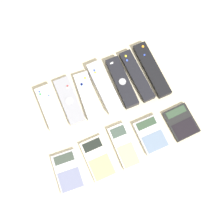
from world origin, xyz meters
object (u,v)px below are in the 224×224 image
object	(u,v)px
remote_1	(69,101)
calculator_1	(98,158)
remote_0	(51,108)
calculator_0	(68,171)
remote_5	(137,76)
calculator_3	(151,135)
remote_3	(104,87)
calculator_4	(181,122)
remote_6	(152,70)
remote_4	(122,82)
remote_2	(88,96)
calculator_2	(124,146)

from	to	relation	value
remote_1	calculator_1	bearing A→B (deg)	-86.11
calculator_1	remote_0	bearing A→B (deg)	109.47
calculator_0	calculator_1	world-z (taller)	same
remote_5	calculator_3	xyz separation A→B (m)	(-0.04, -0.22, -0.00)
remote_0	calculator_1	bearing A→B (deg)	-69.80
remote_3	calculator_4	distance (m)	0.29
remote_6	calculator_4	distance (m)	0.22
remote_5	calculator_4	bearing A→B (deg)	-74.54
calculator_1	remote_6	bearing A→B (deg)	34.94
remote_0	calculator_4	xyz separation A→B (m)	(0.40, -0.22, -0.01)
remote_4	calculator_3	bearing A→B (deg)	-85.34
remote_1	calculator_0	xyz separation A→B (m)	(-0.09, -0.23, -0.00)
remote_6	calculator_4	bearing A→B (deg)	-88.59
remote_1	remote_2	distance (m)	0.07
remote_3	calculator_1	world-z (taller)	remote_3
calculator_4	remote_0	bearing A→B (deg)	148.13
calculator_3	remote_4	bearing A→B (deg)	93.36
remote_2	remote_1	bearing A→B (deg)	176.60
remote_2	calculator_1	xyz separation A→B (m)	(-0.05, -0.22, -0.00)
remote_0	remote_2	xyz separation A→B (m)	(0.13, -0.01, -0.00)
remote_4	calculator_3	world-z (taller)	remote_4
remote_0	remote_3	xyz separation A→B (m)	(0.20, 0.00, 0.00)
remote_6	calculator_4	size ratio (longest dim) A/B	1.86
remote_2	remote_5	bearing A→B (deg)	4.35
calculator_2	remote_1	bearing A→B (deg)	117.54
calculator_0	remote_5	bearing A→B (deg)	36.11
calculator_0	remote_4	bearing A→B (deg)	40.75
remote_3	calculator_1	bearing A→B (deg)	-119.26
remote_0	remote_4	world-z (taller)	remote_0
remote_6	calculator_0	xyz separation A→B (m)	(-0.40, -0.22, -0.00)
remote_2	remote_3	size ratio (longest dim) A/B	0.89
remote_2	calculator_3	xyz separation A→B (m)	(0.15, -0.21, -0.00)
calculator_1	calculator_2	xyz separation A→B (m)	(0.10, 0.00, 0.00)
remote_4	calculator_4	bearing A→B (deg)	-58.20
calculator_0	remote_6	bearing A→B (deg)	32.17
remote_0	calculator_1	world-z (taller)	remote_0
calculator_1	calculator_3	size ratio (longest dim) A/B	1.19
remote_2	remote_4	bearing A→B (deg)	3.18
calculator_4	calculator_2	bearing A→B (deg)	177.19
remote_5	calculator_3	world-z (taller)	remote_5
remote_0	remote_5	size ratio (longest dim) A/B	0.81
remote_2	calculator_2	size ratio (longest dim) A/B	1.17
remote_3	remote_5	world-z (taller)	remote_3
remote_0	calculator_0	size ratio (longest dim) A/B	1.25
remote_5	calculator_0	bearing A→B (deg)	-150.18
remote_4	calculator_3	distance (m)	0.21
remote_3	remote_4	world-z (taller)	remote_3
calculator_3	calculator_0	bearing A→B (deg)	179.90
remote_4	calculator_0	world-z (taller)	remote_4
calculator_0	calculator_4	xyz separation A→B (m)	(0.42, 0.01, -0.00)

